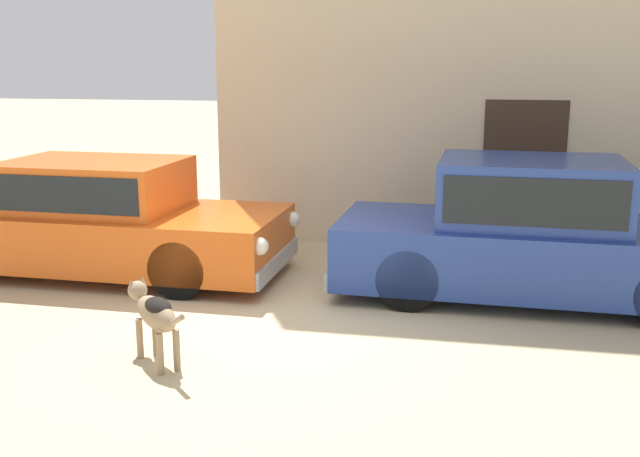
% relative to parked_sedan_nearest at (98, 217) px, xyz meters
% --- Properties ---
extents(ground_plane, '(80.00, 80.00, 0.00)m').
position_rel_parked_sedan_nearest_xyz_m(ground_plane, '(2.47, -1.13, -0.70)').
color(ground_plane, tan).
extents(parked_sedan_nearest, '(4.77, 1.88, 1.42)m').
position_rel_parked_sedan_nearest_xyz_m(parked_sedan_nearest, '(0.00, 0.00, 0.00)').
color(parked_sedan_nearest, '#D15619').
rests_on(parked_sedan_nearest, ground_plane).
extents(parked_sedan_second, '(4.48, 1.85, 1.57)m').
position_rel_parked_sedan_nearest_xyz_m(parked_sedan_second, '(5.23, -0.01, 0.06)').
color(parked_sedan_second, navy).
rests_on(parked_sedan_second, ground_plane).
extents(stray_dog_spotted, '(0.84, 0.78, 0.70)m').
position_rel_parked_sedan_nearest_xyz_m(stray_dog_spotted, '(1.87, -2.59, -0.23)').
color(stray_dog_spotted, '#997F60').
rests_on(stray_dog_spotted, ground_plane).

